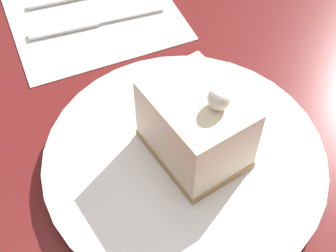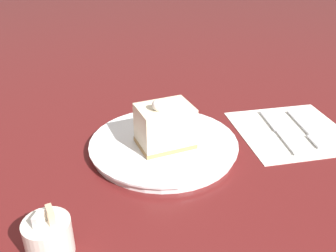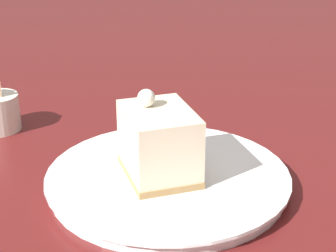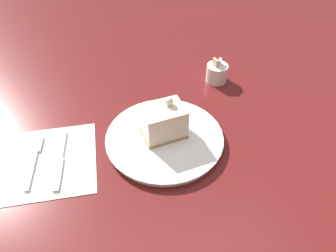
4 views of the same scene
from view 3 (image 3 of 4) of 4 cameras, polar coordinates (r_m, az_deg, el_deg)
ground_plane at (r=0.65m, az=-0.82°, el=-6.66°), size 4.00×4.00×0.00m
plate at (r=0.66m, az=-0.01°, el=-5.40°), size 0.28×0.28×0.02m
cake_slice at (r=0.64m, az=-0.92°, el=-1.70°), size 0.11×0.10×0.10m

